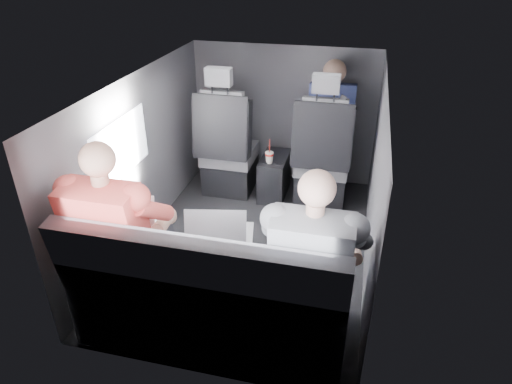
% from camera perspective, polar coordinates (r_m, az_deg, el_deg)
% --- Properties ---
extents(floor, '(2.60, 2.60, 0.00)m').
position_cam_1_polar(floor, '(3.77, -0.46, -6.60)').
color(floor, black).
rests_on(floor, ground).
extents(ceiling, '(2.60, 2.60, 0.00)m').
position_cam_1_polar(ceiling, '(3.18, -0.55, 13.60)').
color(ceiling, '#B2B2AD').
rests_on(ceiling, panel_back).
extents(panel_left, '(0.02, 2.60, 1.35)m').
position_cam_1_polar(panel_left, '(3.72, -14.10, 3.99)').
color(panel_left, '#56565B').
rests_on(panel_left, floor).
extents(panel_right, '(0.02, 2.60, 1.35)m').
position_cam_1_polar(panel_right, '(3.34, 14.65, 0.95)').
color(panel_right, '#56565B').
rests_on(panel_right, floor).
extents(panel_front, '(1.80, 0.02, 1.35)m').
position_cam_1_polar(panel_front, '(4.60, 3.47, 9.63)').
color(panel_front, '#56565B').
rests_on(panel_front, floor).
extents(panel_back, '(1.80, 0.02, 1.35)m').
position_cam_1_polar(panel_back, '(2.38, -8.21, -11.01)').
color(panel_back, '#56565B').
rests_on(panel_back, floor).
extents(side_window, '(0.02, 0.75, 0.42)m').
position_cam_1_polar(side_window, '(3.39, -16.46, 5.29)').
color(side_window, white).
rests_on(side_window, panel_left).
extents(seatbelt, '(0.35, 0.11, 0.59)m').
position_cam_1_polar(seatbelt, '(3.91, 8.37, 7.80)').
color(seatbelt, black).
rests_on(seatbelt, front_seat_right).
extents(front_seat_left, '(0.52, 0.58, 1.26)m').
position_cam_1_polar(front_seat_left, '(4.38, -3.56, 4.75)').
color(front_seat_left, black).
rests_on(front_seat_left, floor).
extents(front_seat_right, '(0.52, 0.58, 1.26)m').
position_cam_1_polar(front_seat_right, '(4.23, 8.24, 3.55)').
color(front_seat_right, black).
rests_on(front_seat_right, floor).
extents(center_console, '(0.24, 0.48, 0.41)m').
position_cam_1_polar(center_console, '(4.40, 2.29, 2.03)').
color(center_console, black).
rests_on(center_console, floor).
extents(rear_bench, '(1.60, 0.57, 0.92)m').
position_cam_1_polar(rear_bench, '(2.79, -5.90, -13.77)').
color(rear_bench, slate).
rests_on(rear_bench, floor).
extents(soda_cup, '(0.08, 0.08, 0.23)m').
position_cam_1_polar(soda_cup, '(4.18, 1.68, 4.41)').
color(soda_cup, white).
rests_on(soda_cup, center_console).
extents(laptop_white, '(0.40, 0.40, 0.27)m').
position_cam_1_polar(laptop_white, '(3.01, -14.86, -3.21)').
color(laptop_white, white).
rests_on(laptop_white, passenger_rear_left).
extents(laptop_silver, '(0.40, 0.39, 0.26)m').
position_cam_1_polar(laptop_silver, '(2.79, -4.39, -5.05)').
color(laptop_silver, '#BBBBC0').
rests_on(laptop_silver, rear_bench).
extents(laptop_black, '(0.34, 0.32, 0.23)m').
position_cam_1_polar(laptop_black, '(2.66, 6.59, -7.22)').
color(laptop_black, black).
rests_on(laptop_black, passenger_rear_right).
extents(passenger_rear_left, '(0.54, 0.66, 1.29)m').
position_cam_1_polar(passenger_rear_left, '(2.85, -16.45, -5.10)').
color(passenger_rear_left, '#36353B').
rests_on(passenger_rear_left, rear_bench).
extents(passenger_rear_right, '(0.52, 0.64, 1.26)m').
position_cam_1_polar(passenger_rear_right, '(2.54, 7.15, -8.90)').
color(passenger_rear_right, navy).
rests_on(passenger_rear_right, rear_bench).
extents(passenger_front_right, '(0.41, 0.41, 0.86)m').
position_cam_1_polar(passenger_front_right, '(4.33, 9.34, 9.19)').
color(passenger_front_right, navy).
rests_on(passenger_front_right, front_seat_right).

